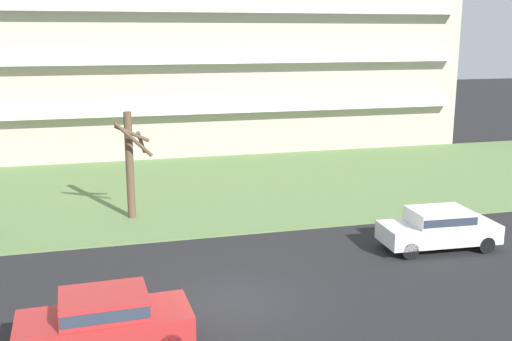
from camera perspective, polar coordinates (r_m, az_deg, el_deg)
ground at (r=19.04m, az=-2.06°, el=-12.18°), size 160.00×160.00×0.00m
grass_lawn_strip at (r=32.08m, az=-7.72°, el=-1.78°), size 80.00×16.00×0.08m
apartment_building at (r=44.97m, az=-10.49°, el=14.37°), size 43.39×12.86×18.91m
tree_left at (r=26.76m, az=-11.72°, el=0.85°), size 1.64×1.44×4.78m
sedan_white_near_left at (r=24.05m, az=16.84°, el=-5.11°), size 4.49×2.02×1.57m
sedan_red_center_left at (r=16.47m, az=-14.07°, el=-13.40°), size 4.46×1.96×1.57m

